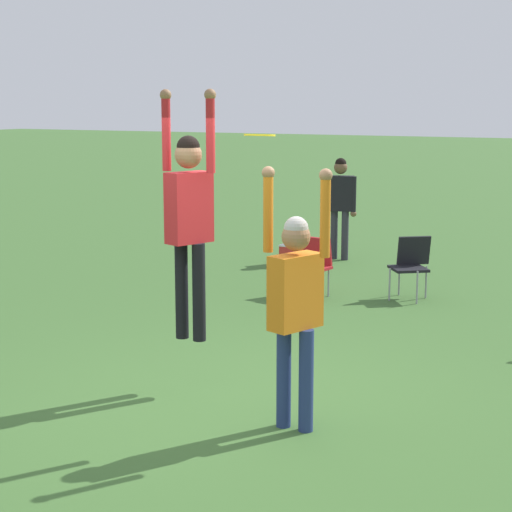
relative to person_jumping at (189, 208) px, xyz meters
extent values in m
plane|color=#3D662D|center=(0.44, -0.12, -1.70)|extent=(120.00, 120.00, 0.00)
cylinder|color=black|center=(-0.09, 0.00, -0.77)|extent=(0.12, 0.12, 0.90)
cylinder|color=black|center=(0.09, 0.00, -0.77)|extent=(0.12, 0.12, 0.90)
cube|color=red|center=(0.00, 0.00, 0.00)|extent=(0.32, 0.46, 0.64)
sphere|color=#9E704C|center=(0.00, 0.00, 0.48)|extent=(0.24, 0.24, 0.24)
sphere|color=black|center=(0.00, 0.00, 0.54)|extent=(0.21, 0.21, 0.21)
cylinder|color=red|center=(-0.23, 0.00, 0.66)|extent=(0.08, 0.08, 0.68)
sphere|color=#9E704C|center=(-0.23, 0.00, 1.00)|extent=(0.10, 0.10, 0.10)
cylinder|color=red|center=(0.23, 0.00, 0.66)|extent=(0.08, 0.08, 0.68)
sphere|color=#9E704C|center=(0.23, 0.00, 1.00)|extent=(0.10, 0.10, 0.10)
cylinder|color=navy|center=(1.18, -0.44, -1.27)|extent=(0.12, 0.12, 0.85)
cylinder|color=navy|center=(1.39, -0.44, -1.27)|extent=(0.12, 0.12, 0.85)
cube|color=orange|center=(1.29, -0.44, -0.55)|extent=(0.33, 0.49, 0.60)
sphere|color=#9E704C|center=(1.29, -0.44, -0.11)|extent=(0.23, 0.23, 0.23)
sphere|color=#B7B2AD|center=(1.29, -0.44, -0.04)|extent=(0.20, 0.20, 0.20)
cylinder|color=orange|center=(1.04, -0.44, 0.07)|extent=(0.08, 0.08, 0.64)
sphere|color=#9E704C|center=(1.04, -0.44, 0.39)|extent=(0.10, 0.10, 0.10)
cylinder|color=orange|center=(1.53, -0.44, 0.07)|extent=(0.08, 0.08, 0.64)
sphere|color=#9E704C|center=(1.53, -0.44, 0.39)|extent=(0.10, 0.10, 0.10)
cylinder|color=yellow|center=(0.73, -0.02, 0.66)|extent=(0.27, 0.27, 0.03)
cylinder|color=gray|center=(0.38, 4.30, -1.48)|extent=(0.02, 0.02, 0.44)
cylinder|color=gray|center=(0.77, 4.30, -1.48)|extent=(0.02, 0.02, 0.44)
cylinder|color=gray|center=(0.38, 4.69, -1.48)|extent=(0.02, 0.02, 0.44)
cylinder|color=gray|center=(0.77, 4.69, -1.48)|extent=(0.02, 0.02, 0.44)
cube|color=black|center=(0.57, 4.50, -1.27)|extent=(0.63, 0.63, 0.04)
cube|color=black|center=(0.57, 4.70, -1.05)|extent=(0.42, 0.36, 0.40)
cylinder|color=gray|center=(-0.85, 3.74, -1.48)|extent=(0.02, 0.02, 0.43)
cylinder|color=gray|center=(-0.44, 3.74, -1.48)|extent=(0.02, 0.02, 0.43)
cylinder|color=gray|center=(-0.85, 4.15, -1.48)|extent=(0.02, 0.02, 0.43)
cylinder|color=gray|center=(-0.44, 4.15, -1.48)|extent=(0.02, 0.02, 0.43)
cube|color=#B21E23|center=(-0.65, 3.94, -1.29)|extent=(0.54, 0.54, 0.04)
cube|color=#B21E23|center=(-0.65, 4.16, -1.08)|extent=(0.49, 0.16, 0.38)
cylinder|color=#2D2D38|center=(-1.53, 6.84, -1.28)|extent=(0.12, 0.12, 0.83)
cylinder|color=#2D2D38|center=(-1.33, 6.84, -1.28)|extent=(0.12, 0.12, 0.83)
cube|color=black|center=(-1.43, 6.84, -0.57)|extent=(0.48, 0.32, 0.59)
sphere|color=brown|center=(-1.43, 6.84, -0.13)|extent=(0.23, 0.23, 0.23)
sphere|color=black|center=(-1.43, 6.84, -0.07)|extent=(0.19, 0.19, 0.19)
cylinder|color=black|center=(-1.68, 6.84, -0.59)|extent=(0.08, 0.08, 0.63)
sphere|color=brown|center=(-1.68, 6.84, -0.90)|extent=(0.10, 0.10, 0.10)
cylinder|color=black|center=(-1.19, 6.84, -0.59)|extent=(0.08, 0.08, 0.63)
sphere|color=brown|center=(-1.19, 6.84, -0.90)|extent=(0.10, 0.10, 0.10)
cube|color=red|center=(-1.85, 6.02, -1.54)|extent=(0.45, 0.37, 0.32)
cube|color=silver|center=(-1.85, 6.02, -1.37)|extent=(0.46, 0.37, 0.02)
camera|label=1|loc=(4.19, -6.42, 0.93)|focal=60.00mm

